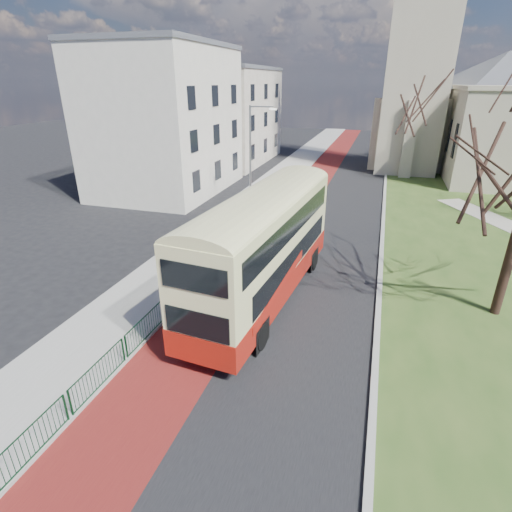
% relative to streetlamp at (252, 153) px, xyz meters
% --- Properties ---
extents(ground, '(160.00, 160.00, 0.00)m').
position_rel_streetlamp_xyz_m(ground, '(4.35, -18.00, -4.59)').
color(ground, black).
rests_on(ground, ground).
extents(road_carriageway, '(9.00, 120.00, 0.01)m').
position_rel_streetlamp_xyz_m(road_carriageway, '(5.85, 2.00, -4.59)').
color(road_carriageway, black).
rests_on(road_carriageway, ground).
extents(bus_lane, '(3.40, 120.00, 0.01)m').
position_rel_streetlamp_xyz_m(bus_lane, '(3.15, 2.00, -4.59)').
color(bus_lane, '#591414').
rests_on(bus_lane, ground).
extents(pavement_west, '(4.00, 120.00, 0.12)m').
position_rel_streetlamp_xyz_m(pavement_west, '(-0.65, 2.00, -4.53)').
color(pavement_west, gray).
rests_on(pavement_west, ground).
extents(kerb_west, '(0.25, 120.00, 0.13)m').
position_rel_streetlamp_xyz_m(kerb_west, '(1.35, 2.00, -4.53)').
color(kerb_west, '#999993').
rests_on(kerb_west, ground).
extents(kerb_east, '(0.25, 80.00, 0.13)m').
position_rel_streetlamp_xyz_m(kerb_east, '(10.45, 4.00, -4.53)').
color(kerb_east, '#999993').
rests_on(kerb_east, ground).
extents(pedestrian_railing, '(0.07, 24.00, 1.12)m').
position_rel_streetlamp_xyz_m(pedestrian_railing, '(1.40, -14.00, -4.04)').
color(pedestrian_railing, '#0C3418').
rests_on(pedestrian_railing, ground).
extents(gothic_church, '(16.38, 18.00, 40.00)m').
position_rel_streetlamp_xyz_m(gothic_church, '(16.91, 20.00, 8.54)').
color(gothic_church, gray).
rests_on(gothic_church, ground).
extents(street_block_near, '(10.30, 14.30, 13.00)m').
position_rel_streetlamp_xyz_m(street_block_near, '(-9.65, 4.00, 1.92)').
color(street_block_near, silver).
rests_on(street_block_near, ground).
extents(street_block_far, '(10.30, 16.30, 11.50)m').
position_rel_streetlamp_xyz_m(street_block_far, '(-9.65, 20.00, 1.17)').
color(street_block_far, '#B5AA99').
rests_on(street_block_far, ground).
extents(streetlamp, '(2.13, 0.18, 8.00)m').
position_rel_streetlamp_xyz_m(streetlamp, '(0.00, 0.00, 0.00)').
color(streetlamp, gray).
rests_on(streetlamp, pavement_west).
extents(bus, '(3.98, 12.58, 5.17)m').
position_rel_streetlamp_xyz_m(bus, '(5.03, -13.94, -1.64)').
color(bus, '#9A180E').
rests_on(bus, ground).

